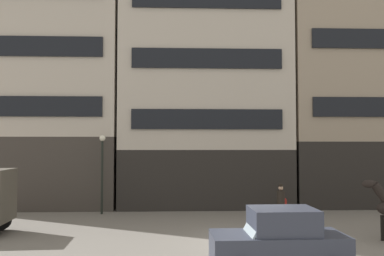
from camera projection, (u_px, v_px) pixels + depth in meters
name	position (u px, v px, depth m)	size (l,w,h in m)	color
ground_plane	(250.00, 244.00, 14.69)	(120.00, 120.00, 0.00)	slate
building_far_left	(56.00, 59.00, 24.73)	(8.39, 5.89, 17.67)	#38332D
building_center_left	(204.00, 63.00, 25.08)	(10.39, 5.89, 17.30)	black
building_center_right	(362.00, 76.00, 25.45)	(10.31, 5.89, 15.86)	black
sedan_dark	(279.00, 241.00, 11.25)	(3.73, 1.92, 1.83)	#333847
pedestrian_officer	(281.00, 201.00, 18.81)	(0.51, 0.51, 1.79)	black
streetlamp_curbside	(102.00, 163.00, 21.21)	(0.32, 0.32, 4.12)	black
fire_hydrant_curbside	(285.00, 206.00, 21.14)	(0.24, 0.24, 0.83)	maroon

